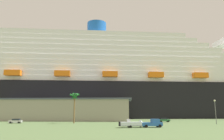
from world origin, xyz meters
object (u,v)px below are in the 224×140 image
at_px(parked_car_silver_sedan, 16,121).
at_px(palm_tree, 75,99).
at_px(cruise_ship, 142,85).
at_px(street_lamp, 215,108).
at_px(parked_car_green_wagon, 164,120).
at_px(pickup_truck, 152,123).
at_px(small_boat_on_trailer, 133,124).

bearing_deg(parked_car_silver_sedan, palm_tree, 1.16).
relative_size(cruise_ship, palm_tree, 24.04).
xyz_separation_m(palm_tree, parked_car_silver_sedan, (-20.30, -0.41, -7.55)).
xyz_separation_m(street_lamp, parked_car_silver_sedan, (-67.70, 4.19, -4.33)).
height_order(cruise_ship, street_lamp, cruise_ship).
bearing_deg(parked_car_green_wagon, cruise_ship, 92.56).
bearing_deg(cruise_ship, parked_car_green_wagon, -87.44).
xyz_separation_m(pickup_truck, parked_car_green_wagon, (9.02, 27.15, -0.21)).
bearing_deg(parked_car_silver_sedan, cruise_ship, 47.69).
distance_m(cruise_ship, small_boat_on_trailer, 78.56).
distance_m(small_boat_on_trailer, parked_car_silver_sedan, 43.71).
bearing_deg(pickup_truck, street_lamp, 30.75).
distance_m(small_boat_on_trailer, parked_car_green_wagon, 31.37).
bearing_deg(street_lamp, parked_car_silver_sedan, 176.46).
distance_m(street_lamp, parked_car_green_wagon, 19.92).
height_order(cruise_ship, parked_car_silver_sedan, cruise_ship).
distance_m(parked_car_green_wagon, parked_car_silver_sedan, 54.40).
bearing_deg(small_boat_on_trailer, cruise_ship, 80.93).
bearing_deg(small_boat_on_trailer, parked_car_silver_sedan, 154.54).
distance_m(pickup_truck, palm_tree, 31.31).
xyz_separation_m(street_lamp, parked_car_green_wagon, (-14.09, 13.40, -4.33)).
bearing_deg(palm_tree, pickup_truck, -37.06).
height_order(small_boat_on_trailer, palm_tree, palm_tree).
bearing_deg(street_lamp, pickup_truck, -149.25).
bearing_deg(small_boat_on_trailer, parked_car_green_wagon, 63.20).
distance_m(palm_tree, parked_car_silver_sedan, 21.67).
bearing_deg(street_lamp, small_boat_on_trailer, -152.66).
xyz_separation_m(cruise_ship, street_lamp, (16.21, -60.75, -14.48)).
relative_size(small_boat_on_trailer, parked_car_green_wagon, 1.81).
distance_m(cruise_ship, pickup_truck, 77.09).
relative_size(street_lamp, parked_car_silver_sedan, 1.77).
xyz_separation_m(pickup_truck, parked_car_silver_sedan, (-44.59, 17.93, -0.21)).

